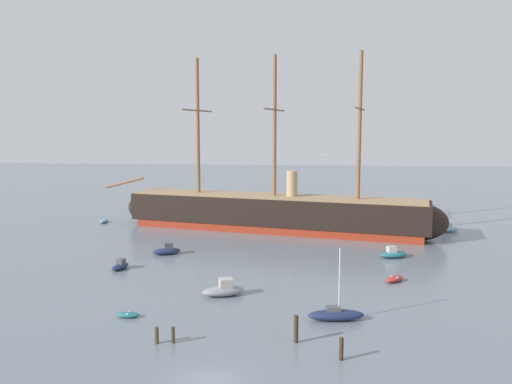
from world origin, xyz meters
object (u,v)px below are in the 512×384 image
Objects in this scene: motorboat_mid_left at (120,266)px; mooring_piling_nearest at (296,329)px; mooring_piling_left_pair at (341,349)px; motorboat_near_centre at (224,290)px; motorboat_alongside_bow at (167,250)px; mooring_piling_right_pair at (157,335)px; mooring_piling_midwater at (173,335)px; motorboat_far_right at (448,229)px; motorboat_distant_centre at (289,215)px; tall_ship at (274,212)px; seagull_in_flight at (326,155)px; dinghy_foreground_left at (128,315)px; sailboat_foreground_right at (336,314)px; dinghy_far_left at (104,221)px; dinghy_mid_right at (394,279)px; motorboat_alongside_stern at (393,254)px.

motorboat_mid_left is 1.43× the size of mooring_piling_nearest.
mooring_piling_nearest is at bearing -41.18° from motorboat_mid_left.
motorboat_near_centre is at bearing 129.56° from mooring_piling_left_pair.
motorboat_alongside_bow is 28.78m from mooring_piling_right_pair.
motorboat_far_right is at bearing 54.64° from mooring_piling_midwater.
motorboat_distant_centre is (-26.48, 11.00, -0.06)m from motorboat_far_right.
motorboat_far_right is at bearing 3.83° from tall_ship.
seagull_in_flight is (13.48, 12.10, 13.67)m from mooring_piling_right_pair.
dinghy_foreground_left is 18.60m from sailboat_foreground_right.
motorboat_distant_centre is at bearing 84.08° from motorboat_near_centre.
motorboat_near_centre is 1.74× the size of dinghy_far_left.
dinghy_mid_right is at bearing 39.07° from seagull_in_flight.
motorboat_distant_centre is at bearing 63.36° from motorboat_alongside_bow.
seagull_in_flight is (7.25, -33.24, 11.23)m from tall_ship.
motorboat_near_centre is at bearing -178.82° from seagull_in_flight.
dinghy_far_left is 55.13m from seagull_in_flight.
mooring_piling_left_pair is (8.11, -46.75, -2.26)m from tall_ship.
dinghy_mid_right is at bearing 70.51° from mooring_piling_left_pair.
motorboat_far_right reaches higher than mooring_piling_midwater.
motorboat_alongside_bow is (-10.42, 16.01, -0.07)m from motorboat_near_centre.
seagull_in_flight is at bearing 76.88° from mooring_piling_nearest.
motorboat_far_right is (28.42, 1.90, -2.56)m from tall_ship.
dinghy_foreground_left is at bearing -82.86° from motorboat_alongside_bow.
motorboat_alongside_bow is 2.40× the size of mooring_piling_left_pair.
mooring_piling_nearest reaches higher than mooring_piling_midwater.
mooring_piling_right_pair is (-22.96, -29.16, 0.12)m from motorboat_alongside_stern.
mooring_piling_nearest is 17.25m from seagull_in_flight.
motorboat_alongside_stern is at bearing 41.38° from motorboat_near_centre.
motorboat_alongside_bow is 32.12m from mooring_piling_nearest.
tall_ship is at bearing 102.30° from seagull_in_flight.
dinghy_far_left is at bearing 135.74° from seagull_in_flight.
mooring_piling_left_pair is at bearing -40.89° from motorboat_mid_left.
tall_ship reaches higher than motorboat_alongside_stern.
sailboat_foreground_right is 1.64× the size of motorboat_far_right.
motorboat_mid_left is 0.80× the size of motorboat_alongside_stern.
seagull_in_flight reaches higher than mooring_piling_left_pair.
tall_ship is 43.77× the size of mooring_piling_right_pair.
mooring_piling_right_pair is (-8.17, -58.25, 0.18)m from motorboat_distant_centre.
dinghy_far_left is 1.19× the size of mooring_piling_nearest.
tall_ship is at bearing 85.10° from motorboat_near_centre.
seagull_in_flight is at bearing 44.23° from mooring_piling_midwater.
motorboat_far_right is 3.60× the size of seagull_in_flight.
dinghy_mid_right is 1.03× the size of dinghy_far_left.
motorboat_alongside_stern is at bearing 41.47° from dinghy_foreground_left.
seagull_in_flight reaches higher than motorboat_alongside_bow.
motorboat_alongside_stern reaches higher than mooring_piling_right_pair.
motorboat_mid_left is at bearing -123.93° from tall_ship.
mooring_piling_left_pair is (-20.30, -48.65, 0.30)m from motorboat_far_right.
motorboat_mid_left is 32.28m from dinghy_far_left.
sailboat_foreground_right is 24.36m from motorboat_alongside_stern.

